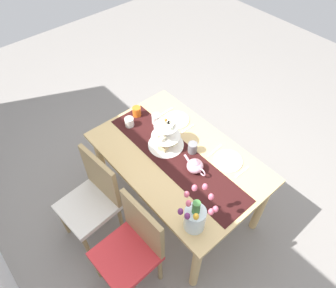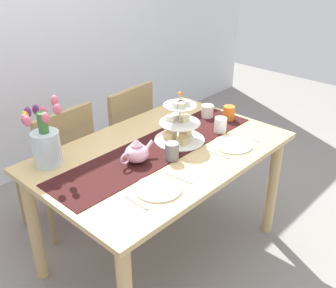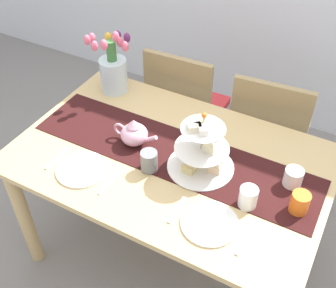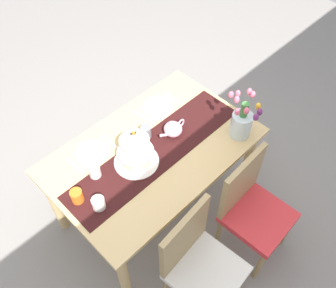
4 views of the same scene
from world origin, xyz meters
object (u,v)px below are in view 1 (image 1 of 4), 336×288
at_px(tulip_vase, 195,216).
at_px(knife_left, 215,151).
at_px(dining_table, 178,164).
at_px(chair_left, 132,246).
at_px(knife_right, 166,112).
at_px(fork_right, 187,129).
at_px(chair_right, 93,198).
at_px(fork_left, 242,172).
at_px(tiered_cake_stand, 166,138).
at_px(dinner_plate_left, 228,161).
at_px(mug_grey, 193,148).
at_px(dinner_plate_right, 176,120).
at_px(teapot, 195,166).
at_px(cream_jug, 129,122).
at_px(mug_white_text, 156,119).
at_px(mug_orange, 137,112).

xyz_separation_m(tulip_vase, knife_left, (0.37, -0.60, -0.13)).
xyz_separation_m(dining_table, chair_left, (-0.27, 0.69, -0.14)).
bearing_deg(knife_right, fork_right, 180.00).
bearing_deg(chair_right, knife_left, -114.74).
bearing_deg(tulip_vase, fork_left, -82.45).
relative_size(tiered_cake_stand, fork_left, 2.03).
distance_m(dinner_plate_left, mug_grey, 0.30).
relative_size(dinner_plate_right, mug_grey, 2.42).
height_order(dining_table, teapot, teapot).
bearing_deg(tulip_vase, cream_jug, -12.49).
height_order(tulip_vase, fork_right, tulip_vase).
distance_m(chair_right, fork_right, 1.00).
bearing_deg(tiered_cake_stand, tulip_vase, 154.39).
relative_size(knife_left, mug_grey, 1.79).
relative_size(dining_table, dinner_plate_left, 6.26).
relative_size(chair_left, mug_white_text, 9.58).
distance_m(teapot, tulip_vase, 0.47).
distance_m(teapot, dinner_plate_left, 0.29).
relative_size(tiered_cake_stand, fork_right, 2.03).
bearing_deg(mug_white_text, mug_orange, 20.51).
relative_size(chair_right, mug_white_text, 9.58).
bearing_deg(mug_orange, knife_left, -163.12).
bearing_deg(mug_grey, cream_jug, 19.83).
xyz_separation_m(dining_table, mug_white_text, (0.41, -0.11, 0.16)).
bearing_deg(knife_left, dining_table, 59.19).
bearing_deg(knife_left, dinner_plate_right, 0.00).
bearing_deg(mug_grey, chair_left, 105.50).
xyz_separation_m(knife_right, mug_grey, (-0.51, 0.15, 0.05)).
distance_m(chair_left, mug_orange, 1.17).
relative_size(tiered_cake_stand, knife_left, 1.79).
relative_size(chair_right, cream_jug, 10.71).
bearing_deg(cream_jug, fork_right, -135.54).
distance_m(knife_left, knife_right, 0.62).
height_order(dining_table, fork_left, fork_left).
distance_m(fork_right, mug_grey, 0.27).
xyz_separation_m(chair_right, teapot, (-0.48, -0.69, 0.32)).
bearing_deg(chair_left, dining_table, -68.76).
bearing_deg(mug_grey, dinner_plate_left, -150.11).
height_order(tiered_cake_stand, teapot, tiered_cake_stand).
bearing_deg(mug_grey, knife_left, -127.62).
bearing_deg(dining_table, mug_orange, -3.42).
relative_size(cream_jug, mug_orange, 0.89).
bearing_deg(teapot, tiered_cake_stand, 0.59).
xyz_separation_m(chair_right, knife_right, (0.18, -0.96, 0.26)).
bearing_deg(mug_orange, fork_right, -151.71).
bearing_deg(fork_left, teapot, 46.34).
distance_m(cream_jug, mug_white_text, 0.24).
bearing_deg(dinner_plate_left, tiered_cake_stand, 30.69).
bearing_deg(fork_right, cream_jug, 44.46).
bearing_deg(fork_right, dinner_plate_right, 0.00).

